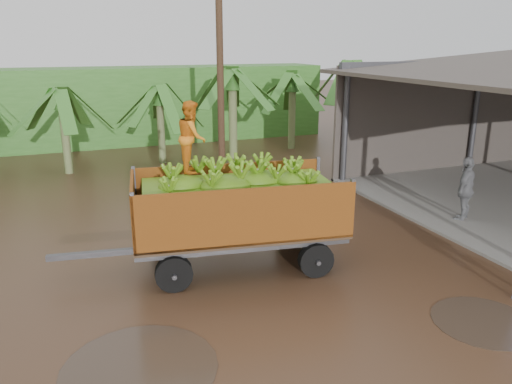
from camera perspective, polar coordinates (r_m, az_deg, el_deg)
ground at (r=10.89m, az=0.94°, el=-9.07°), size 100.00×100.00×0.00m
hedge_north at (r=25.31m, az=-17.37°, el=9.32°), size 22.00×3.00×3.60m
banana_trailer at (r=10.73m, az=-2.19°, el=-1.69°), size 6.29×2.78×3.58m
man_grey at (r=14.67m, az=22.84°, el=0.25°), size 1.14×0.91×1.82m
utility_pole at (r=17.80m, az=-4.15°, el=15.43°), size 1.20×0.24×8.59m
banana_plants at (r=16.64m, az=-22.99°, el=5.24°), size 24.84×20.00×4.06m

